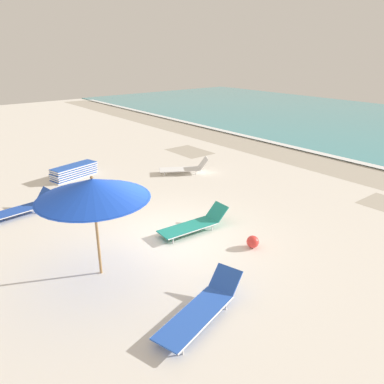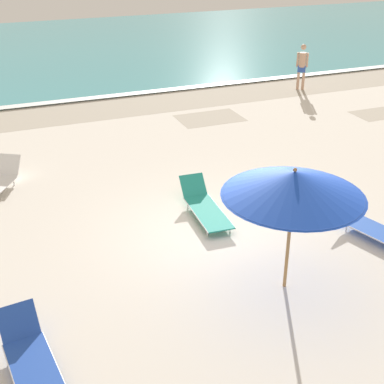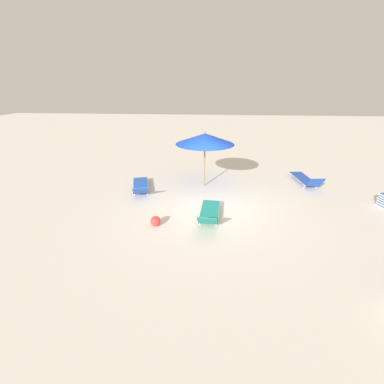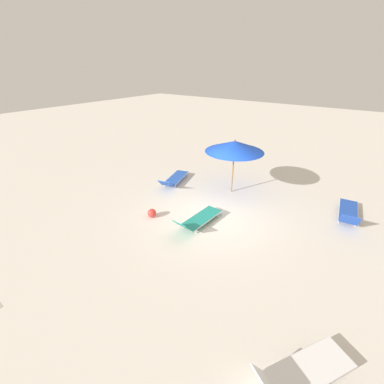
% 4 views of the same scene
% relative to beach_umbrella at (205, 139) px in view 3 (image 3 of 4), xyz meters
% --- Properties ---
extents(ground_plane, '(60.00, 60.00, 0.16)m').
position_rel_beach_umbrella_xyz_m(ground_plane, '(-0.35, 2.04, -2.11)').
color(ground_plane, silver).
extents(beach_umbrella, '(2.40, 2.40, 2.32)m').
position_rel_beach_umbrella_xyz_m(beach_umbrella, '(0.00, 0.00, 0.00)').
color(beach_umbrella, '#9E7547').
rests_on(beach_umbrella, ground_plane).
extents(sun_lounger_beside_umbrella, '(1.20, 2.31, 0.55)m').
position_rel_beach_umbrella_xyz_m(sun_lounger_beside_umbrella, '(2.59, 0.80, -1.82)').
color(sun_lounger_beside_umbrella, blue).
rests_on(sun_lounger_beside_umbrella, ground_plane).
extents(sun_lounger_near_water_left, '(0.86, 2.26, 0.62)m').
position_rel_beach_umbrella_xyz_m(sun_lounger_near_water_left, '(-4.44, -0.59, -1.82)').
color(sun_lounger_near_water_left, blue).
rests_on(sun_lounger_near_water_left, ground_plane).
extents(sun_lounger_near_water_right, '(0.72, 2.09, 0.58)m').
position_rel_beach_umbrella_xyz_m(sun_lounger_near_water_right, '(-0.29, 2.97, -1.82)').
color(sun_lounger_near_water_right, '#1E8475').
rests_on(sun_lounger_near_water_right, ground_plane).
extents(beach_ball, '(0.32, 0.32, 0.32)m').
position_rel_beach_umbrella_xyz_m(beach_ball, '(1.36, 3.54, -1.87)').
color(beach_ball, red).
rests_on(beach_ball, ground_plane).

